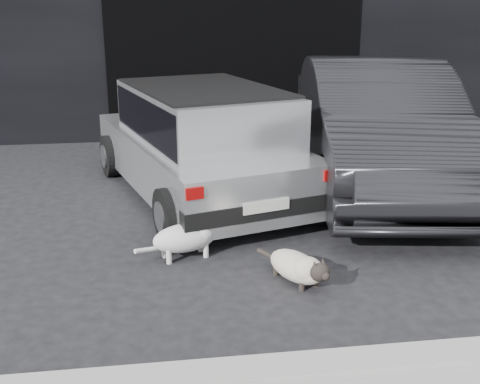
{
  "coord_description": "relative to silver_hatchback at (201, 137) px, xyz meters",
  "views": [
    {
      "loc": [
        -0.28,
        -5.64,
        2.21
      ],
      "look_at": [
        0.47,
        -0.38,
        0.49
      ],
      "focal_mm": 45.0,
      "sensor_mm": 36.0,
      "label": 1
    }
  ],
  "objects": [
    {
      "name": "cat_siamese",
      "position": [
        0.6,
        -2.34,
        -0.57
      ],
      "size": [
        0.52,
        0.78,
        0.3
      ],
      "rotation": [
        0.0,
        0.0,
        3.58
      ],
      "color": "beige",
      "rests_on": "ground"
    },
    {
      "name": "cat_white",
      "position": [
        -0.25,
        -1.69,
        -0.51
      ],
      "size": [
        0.83,
        0.43,
        0.4
      ],
      "rotation": [
        0.0,
        0.0,
        -1.3
      ],
      "color": "silver",
      "rests_on": "ground"
    },
    {
      "name": "silver_hatchback",
      "position": [
        0.0,
        0.0,
        0.0
      ],
      "size": [
        2.47,
        3.79,
        1.29
      ],
      "rotation": [
        0.0,
        0.0,
        0.28
      ],
      "color": "silver",
      "rests_on": "ground"
    },
    {
      "name": "curb",
      "position": [
        0.77,
        -3.61,
        -0.64
      ],
      "size": [
        18.0,
        0.25,
        0.12
      ],
      "primitive_type": "cube",
      "color": "#999A94",
      "rests_on": "ground"
    },
    {
      "name": "second_car",
      "position": [
        2.12,
        0.13,
        0.05
      ],
      "size": [
        2.3,
        4.78,
        1.51
      ],
      "primitive_type": "imported",
      "rotation": [
        0.0,
        0.0,
        -0.16
      ],
      "color": "black",
      "rests_on": "ground"
    },
    {
      "name": "ground",
      "position": [
        -0.23,
        -1.01,
        -0.7
      ],
      "size": [
        80.0,
        80.0,
        0.0
      ],
      "primitive_type": "plane",
      "color": "black",
      "rests_on": "ground"
    },
    {
      "name": "garage_opening",
      "position": [
        0.77,
        2.98,
        0.6
      ],
      "size": [
        4.0,
        0.1,
        2.6
      ],
      "primitive_type": "cube",
      "color": "black",
      "rests_on": "ground"
    }
  ]
}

